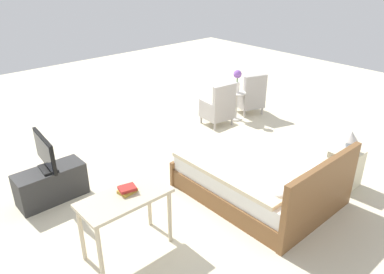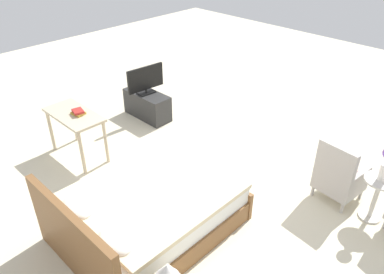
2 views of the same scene
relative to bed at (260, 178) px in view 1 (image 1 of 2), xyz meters
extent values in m
plane|color=beige|center=(0.02, -1.17, -0.30)|extent=(16.00, 16.00, 0.00)
cube|color=brown|center=(0.00, -0.05, -0.16)|extent=(1.59, 2.08, 0.28)
cube|color=white|center=(0.00, -0.05, 0.10)|extent=(1.53, 2.00, 0.24)
cube|color=beige|center=(0.00, -0.13, 0.25)|extent=(1.57, 1.83, 0.06)
cube|color=brown|center=(0.00, 0.95, 0.18)|extent=(1.62, 0.09, 0.96)
cube|color=brown|center=(0.00, -1.06, -0.10)|extent=(1.62, 0.07, 0.40)
ellipsoid|color=white|center=(-0.36, 0.68, 0.29)|extent=(0.44, 0.28, 0.14)
ellipsoid|color=white|center=(0.35, 0.68, 0.29)|extent=(0.44, 0.28, 0.14)
cylinder|color=#ADA8A3|center=(-2.69, -2.41, -0.22)|extent=(0.04, 0.04, 0.16)
cylinder|color=#ADA8A3|center=(-2.25, -2.56, -0.22)|extent=(0.04, 0.04, 0.16)
cylinder|color=#ADA8A3|center=(-2.54, -1.98, -0.22)|extent=(0.04, 0.04, 0.16)
cylinder|color=#ADA8A3|center=(-2.11, -2.12, -0.22)|extent=(0.04, 0.04, 0.16)
cube|color=#ADA8A3|center=(-2.40, -2.27, -0.08)|extent=(0.68, 0.68, 0.12)
cube|color=gray|center=(-2.40, -2.27, 0.03)|extent=(0.63, 0.63, 0.10)
cube|color=#ADA8A3|center=(-2.32, -2.05, 0.30)|extent=(0.54, 0.24, 0.64)
cube|color=#ADA8A3|center=(-2.62, -2.19, 0.11)|extent=(0.23, 0.51, 0.26)
cube|color=#ADA8A3|center=(-2.17, -2.34, 0.11)|extent=(0.23, 0.51, 0.26)
cylinder|color=#ADA8A3|center=(-1.64, -2.47, -0.22)|extent=(0.04, 0.04, 0.16)
cylinder|color=#ADA8A3|center=(-1.18, -2.52, -0.22)|extent=(0.04, 0.04, 0.16)
cylinder|color=#ADA8A3|center=(-1.59, -2.01, -0.22)|extent=(0.04, 0.04, 0.16)
cylinder|color=#ADA8A3|center=(-1.13, -2.06, -0.22)|extent=(0.04, 0.04, 0.16)
cube|color=#ADA8A3|center=(-1.39, -2.27, -0.08)|extent=(0.60, 0.60, 0.12)
cube|color=gray|center=(-1.39, -2.27, 0.03)|extent=(0.55, 0.55, 0.10)
cube|color=#ADA8A3|center=(-1.36, -2.04, 0.30)|extent=(0.55, 0.14, 0.64)
cube|color=#ADA8A3|center=(-1.62, -2.24, 0.11)|extent=(0.13, 0.52, 0.26)
cube|color=#ADA8A3|center=(-1.15, -2.29, 0.11)|extent=(0.13, 0.52, 0.26)
cylinder|color=beige|center=(-1.89, -2.19, -0.29)|extent=(0.28, 0.28, 0.03)
cylinder|color=beige|center=(-1.89, -2.19, 0.01)|extent=(0.06, 0.06, 0.56)
cylinder|color=beige|center=(-1.89, -2.19, 0.30)|extent=(0.40, 0.40, 0.02)
cylinder|color=silver|center=(-1.89, -2.19, 0.43)|extent=(0.11, 0.11, 0.22)
cylinder|color=#477538|center=(-1.89, -2.19, 0.59)|extent=(0.02, 0.02, 0.10)
sphere|color=#8956B7|center=(-1.89, -2.19, 0.71)|extent=(0.17, 0.17, 0.17)
cube|color=beige|center=(-1.16, 0.68, 0.00)|extent=(0.44, 0.40, 0.59)
cube|color=#B3AB8E|center=(-1.16, 0.48, 0.12)|extent=(0.37, 0.01, 0.09)
cylinder|color=#9EADC6|center=(-1.16, 0.68, 0.30)|extent=(0.13, 0.13, 0.02)
ellipsoid|color=#9EADC6|center=(-1.16, 0.68, 0.39)|extent=(0.11, 0.11, 0.16)
cone|color=silver|center=(-1.16, 0.68, 0.55)|extent=(0.22, 0.22, 0.15)
cube|color=#2D2D2D|center=(2.31, -1.93, -0.05)|extent=(0.96, 0.40, 0.49)
cube|color=black|center=(2.31, -1.93, 0.21)|extent=(0.23, 0.34, 0.03)
cylinder|color=black|center=(2.31, -1.93, 0.25)|extent=(0.04, 0.04, 0.05)
cube|color=black|center=(2.31, -1.93, 0.49)|extent=(0.11, 0.75, 0.44)
cube|color=black|center=(2.33, -1.93, 0.49)|extent=(0.07, 0.70, 0.39)
cylinder|color=beige|center=(1.60, -0.52, 0.07)|extent=(0.05, 0.05, 0.73)
cylinder|color=beige|center=(2.54, -0.52, 0.07)|extent=(0.05, 0.05, 0.73)
cylinder|color=beige|center=(1.60, -0.10, 0.07)|extent=(0.05, 0.05, 0.73)
cylinder|color=beige|center=(2.54, -0.10, 0.07)|extent=(0.05, 0.05, 0.73)
cube|color=beige|center=(2.07, -0.31, 0.45)|extent=(1.04, 0.52, 0.04)
cube|color=#B79333|center=(1.99, -0.35, 0.49)|extent=(0.21, 0.18, 0.04)
cube|color=#AD2823|center=(1.99, -0.35, 0.52)|extent=(0.22, 0.19, 0.04)
camera|label=1|loc=(3.82, 2.79, 2.88)|focal=35.00mm
camera|label=2|loc=(-2.77, 2.02, 3.17)|focal=35.00mm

